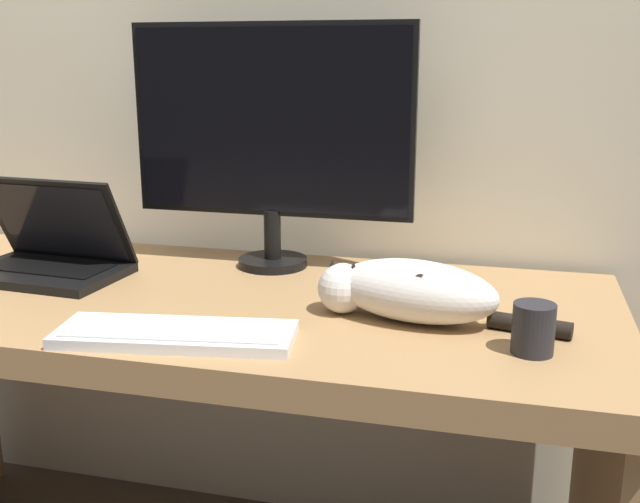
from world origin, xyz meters
name	(u,v)px	position (x,y,z in m)	size (l,w,h in m)	color
wall_back	(258,28)	(0.00, 0.79, 1.30)	(6.40, 0.06, 2.60)	beige
desk	(200,357)	(0.00, 0.37, 0.60)	(1.74, 0.73, 0.75)	#A37A4C
monitor	(271,132)	(0.09, 0.61, 1.06)	(0.66, 0.16, 0.56)	black
laptop	(49,256)	(-0.38, 0.41, 0.79)	(0.36, 0.25, 0.22)	black
external_keyboard	(176,334)	(0.07, 0.11, 0.76)	(0.43, 0.21, 0.02)	white
cat	(408,290)	(0.45, 0.31, 0.81)	(0.48, 0.21, 0.12)	silver
coffee_mug	(533,329)	(0.68, 0.20, 0.79)	(0.07, 0.07, 0.09)	#232328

